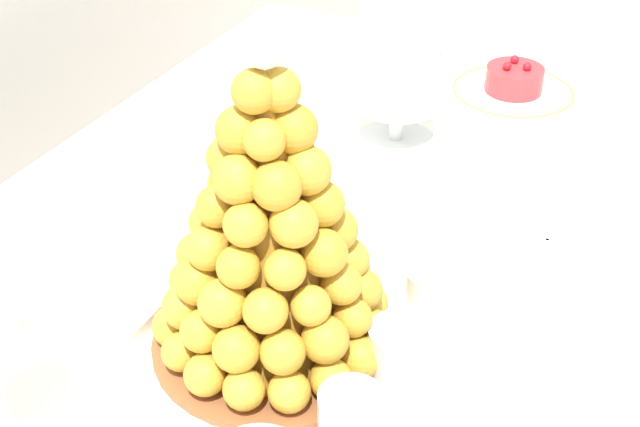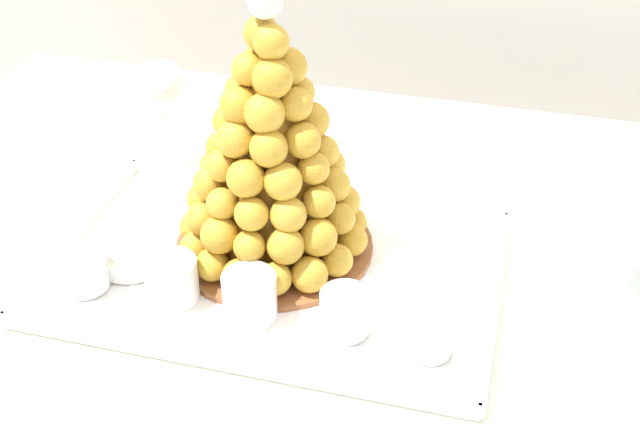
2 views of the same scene
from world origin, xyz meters
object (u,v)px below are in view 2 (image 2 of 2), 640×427
object	(u,v)px
dessert_cup_left	(84,270)
dessert_cup_right	(429,335)
dessert_cup_mid_right	(345,313)
serving_tray	(275,271)
dessert_cup_mid_left	(173,281)
croquembouche	(271,156)
wine_glass	(161,89)
dessert_cup_centre	(250,298)
creme_brulee_ramekin	(132,253)

from	to	relation	value
dessert_cup_left	dessert_cup_right	distance (m)	0.42
dessert_cup_left	dessert_cup_mid_right	size ratio (longest dim) A/B	1.00
serving_tray	dessert_cup_mid_right	bearing A→B (deg)	-37.31
serving_tray	dessert_cup_mid_left	distance (m)	0.13
dessert_cup_left	dessert_cup_mid_right	world-z (taller)	same
croquembouche	wine_glass	xyz separation A→B (m)	(-0.21, 0.16, -0.01)
dessert_cup_left	croquembouche	bearing A→B (deg)	33.53
serving_tray	dessert_cup_centre	world-z (taller)	dessert_cup_centre
croquembouche	dessert_cup_right	world-z (taller)	croquembouche
serving_tray	dessert_cup_left	bearing A→B (deg)	-157.39
wine_glass	dessert_cup_centre	bearing A→B (deg)	-52.32
serving_tray	dessert_cup_mid_right	size ratio (longest dim) A/B	9.60
dessert_cup_mid_right	dessert_cup_right	size ratio (longest dim) A/B	1.06
dessert_cup_left	wine_glass	world-z (taller)	wine_glass
dessert_cup_mid_left	dessert_cup_centre	bearing A→B (deg)	-4.78
dessert_cup_mid_left	dessert_cup_centre	xyz separation A→B (m)	(0.10, -0.01, 0.00)
wine_glass	dessert_cup_right	bearing A→B (deg)	-34.36
dessert_cup_mid_left	creme_brulee_ramekin	distance (m)	0.10
croquembouche	dessert_cup_centre	world-z (taller)	croquembouche
dessert_cup_right	creme_brulee_ramekin	size ratio (longest dim) A/B	0.56
dessert_cup_mid_right	creme_brulee_ramekin	distance (m)	0.29
dessert_cup_right	creme_brulee_ramekin	world-z (taller)	dessert_cup_right
dessert_cup_mid_right	wine_glass	distance (m)	0.46
dessert_cup_centre	dessert_cup_right	world-z (taller)	dessert_cup_centre
dessert_cup_left	wine_glass	xyz separation A→B (m)	(-0.02, 0.29, 0.10)
dessert_cup_centre	dessert_cup_mid_right	bearing A→B (deg)	3.29
dessert_cup_centre	dessert_cup_right	xyz separation A→B (m)	(0.21, -0.00, -0.01)
croquembouche	dessert_cup_centre	distance (m)	0.17
dessert_cup_centre	dessert_cup_mid_right	world-z (taller)	dessert_cup_centre
serving_tray	dessert_cup_centre	xyz separation A→B (m)	(-0.00, -0.09, 0.03)
dessert_cup_mid_left	croquembouche	bearing A→B (deg)	55.37
dessert_cup_mid_right	wine_glass	size ratio (longest dim) A/B	0.33
croquembouche	dessert_cup_left	size ratio (longest dim) A/B	6.07
creme_brulee_ramekin	wine_glass	bearing A→B (deg)	101.88
creme_brulee_ramekin	serving_tray	bearing A→B (deg)	9.02
dessert_cup_mid_left	creme_brulee_ramekin	xyz separation A→B (m)	(-0.08, 0.05, -0.01)
serving_tray	wine_glass	distance (m)	0.33
croquembouche	dessert_cup_centre	size ratio (longest dim) A/B	5.54
dessert_cup_centre	wine_glass	distance (m)	0.38
dessert_cup_mid_left	dessert_cup_mid_right	xyz separation A→B (m)	(0.21, -0.00, -0.00)
wine_glass	croquembouche	bearing A→B (deg)	-36.96
dessert_cup_centre	creme_brulee_ramekin	size ratio (longest dim) A/B	0.65
serving_tray	dessert_cup_mid_left	bearing A→B (deg)	-140.75
dessert_cup_mid_left	serving_tray	bearing A→B (deg)	39.25
dessert_cup_centre	dessert_cup_mid_left	bearing A→B (deg)	175.22
creme_brulee_ramekin	croquembouche	bearing A→B (deg)	23.40
serving_tray	dessert_cup_left	xyz separation A→B (m)	(-0.21, -0.09, 0.03)
serving_tray	wine_glass	xyz separation A→B (m)	(-0.23, 0.20, 0.13)
croquembouche	dessert_cup_centre	bearing A→B (deg)	-84.59
dessert_cup_centre	dessert_cup_right	size ratio (longest dim) A/B	1.16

